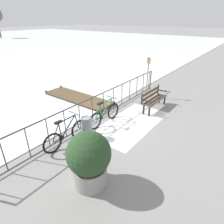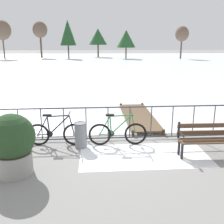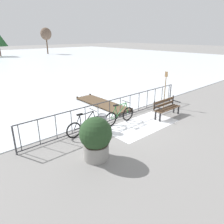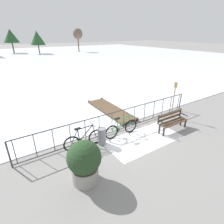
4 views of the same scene
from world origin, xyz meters
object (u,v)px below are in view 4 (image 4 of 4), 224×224
object	(u,v)px
park_bench	(172,120)
trash_bin	(102,136)
bicycle_second	(84,139)
oar_upright	(174,98)
planter_with_shrub	(84,161)
bicycle_near_railing	(121,128)

from	to	relation	value
park_bench	trash_bin	distance (m)	3.50
bicycle_second	oar_upright	distance (m)	5.31
bicycle_second	park_bench	bearing A→B (deg)	-13.33
bicycle_second	planter_with_shrub	distance (m)	1.87
bicycle_second	planter_with_shrub	bearing A→B (deg)	-113.83
bicycle_near_railing	oar_upright	bearing A→B (deg)	0.67
planter_with_shrub	trash_bin	world-z (taller)	planter_with_shrub
bicycle_near_railing	bicycle_second	bearing A→B (deg)	176.65
bicycle_second	trash_bin	distance (m)	0.75
bicycle_second	park_bench	xyz separation A→B (m)	(4.13, -0.98, 0.14)
bicycle_near_railing	planter_with_shrub	bearing A→B (deg)	-148.20
oar_upright	bicycle_second	bearing A→B (deg)	179.29
planter_with_shrub	oar_upright	bearing A→B (deg)	15.05
bicycle_near_railing	trash_bin	world-z (taller)	bicycle_near_railing
oar_upright	trash_bin	bearing A→B (deg)	-178.31
bicycle_second	planter_with_shrub	xyz separation A→B (m)	(-0.74, -1.68, 0.38)
bicycle_near_railing	trash_bin	xyz separation A→B (m)	(-1.07, -0.09, 0.00)
trash_bin	bicycle_near_railing	bearing A→B (deg)	4.97
park_bench	planter_with_shrub	world-z (taller)	planter_with_shrub
park_bench	bicycle_second	bearing A→B (deg)	166.67
park_bench	bicycle_near_railing	bearing A→B (deg)	159.49
trash_bin	oar_upright	distance (m)	4.60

